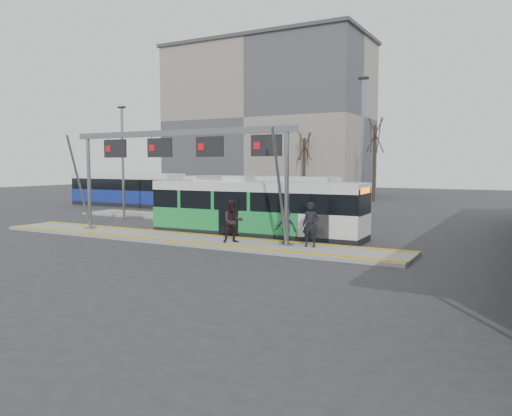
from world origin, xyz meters
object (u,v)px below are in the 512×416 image
(gantry, at_px, (178,151))
(passenger_c, at_px, (286,226))
(hero_bus, at_px, (255,209))
(passenger_a, at_px, (311,225))
(passenger_b, at_px, (233,221))

(gantry, relative_size, passenger_c, 8.29)
(hero_bus, relative_size, passenger_c, 7.19)
(gantry, relative_size, hero_bus, 1.15)
(passenger_a, distance_m, passenger_b, 3.59)
(gantry, height_order, passenger_c, gantry)
(passenger_a, distance_m, passenger_c, 1.41)
(gantry, relative_size, passenger_b, 6.79)
(hero_bus, bearing_deg, passenger_a, -33.56)
(hero_bus, distance_m, passenger_c, 3.49)
(passenger_a, xyz_separation_m, passenger_b, (-3.55, -0.55, 0.00))
(passenger_c, bearing_deg, hero_bus, 135.45)
(passenger_a, bearing_deg, passenger_b, -177.69)
(hero_bus, height_order, passenger_a, hero_bus)
(passenger_b, bearing_deg, passenger_c, -18.46)
(passenger_a, height_order, passenger_b, passenger_b)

